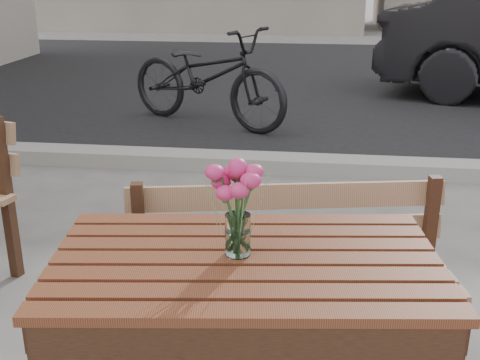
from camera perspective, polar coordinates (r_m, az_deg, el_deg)
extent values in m
cube|color=black|center=(8.61, 7.32, 9.43)|extent=(30.00, 8.00, 0.00)
cube|color=#9A9892|center=(4.70, 7.03, 1.42)|extent=(30.00, 0.25, 0.12)
cube|color=#5A2517|center=(1.81, 0.53, -7.73)|extent=(1.23, 0.81, 0.03)
cube|color=black|center=(2.30, -13.16, -12.04)|extent=(0.06, 0.06, 0.68)
cube|color=black|center=(2.30, 14.10, -12.08)|extent=(0.06, 0.06, 0.68)
cube|color=#976D4E|center=(2.30, 4.92, -9.81)|extent=(1.30, 0.57, 0.03)
cube|color=#976D4E|center=(2.38, 4.40, -3.15)|extent=(1.24, 0.27, 0.34)
cube|color=black|center=(2.28, -9.69, -16.19)|extent=(0.05, 0.05, 0.41)
cube|color=black|center=(2.44, 19.21, -14.49)|extent=(0.05, 0.05, 0.41)
cube|color=black|center=(2.43, -9.29, -8.86)|extent=(0.05, 0.05, 0.76)
cube|color=black|center=(2.58, 17.26, -7.77)|extent=(0.05, 0.05, 0.76)
cylinder|color=white|center=(1.79, -0.20, -5.20)|extent=(0.08, 0.08, 0.13)
cylinder|color=#336A33|center=(1.77, -0.21, -3.33)|extent=(0.05, 0.05, 0.26)
cube|color=black|center=(3.21, -21.33, -1.80)|extent=(0.06, 0.06, 0.85)
imported|color=black|center=(6.03, -3.16, 9.81)|extent=(1.95, 1.43, 0.98)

